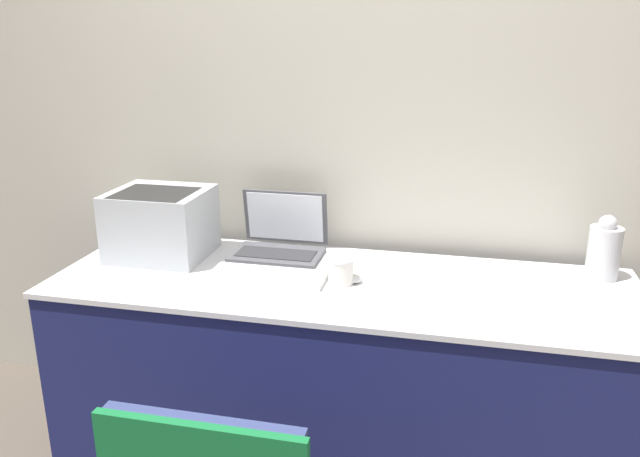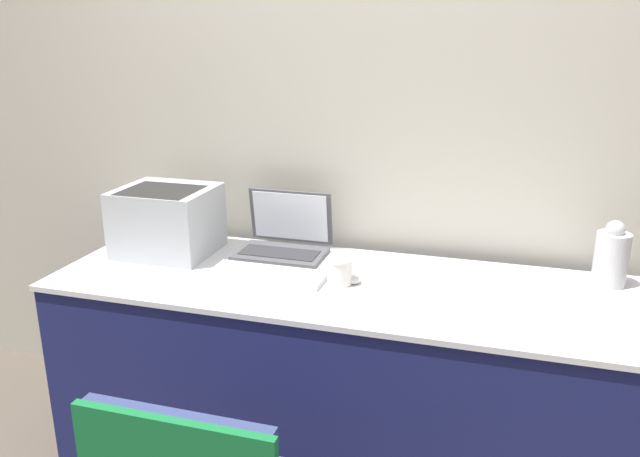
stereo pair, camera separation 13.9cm
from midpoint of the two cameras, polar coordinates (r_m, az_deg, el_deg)
The scene contains 8 objects.
wall_back at distance 2.54m, azimuth 2.51°, elevation 9.52°, with size 8.00×0.05×2.60m.
table at distance 2.43m, azimuth 0.26°, elevation -13.56°, with size 2.09×0.71×0.80m.
printer at distance 2.55m, azimuth -15.89°, elevation 0.65°, with size 0.37×0.33×0.27m.
laptop_left at distance 2.51m, azimuth -5.26°, elevation -1.13°, with size 0.35×0.27×0.24m.
external_keyboard at distance 2.28m, azimuth -6.55°, elevation -4.37°, with size 0.42×0.16×0.02m.
coffee_cup at distance 2.21m, azimuth 0.11°, elevation -3.91°, with size 0.09×0.09×0.09m.
mouse at distance 2.22m, azimuth 1.15°, elevation -4.62°, with size 0.07×0.05×0.03m.
metal_pitcher at distance 2.43m, azimuth 23.08°, elevation -1.86°, with size 0.11×0.11×0.24m.
Camera 1 is at (0.38, -1.70, 1.65)m, focal length 35.00 mm.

